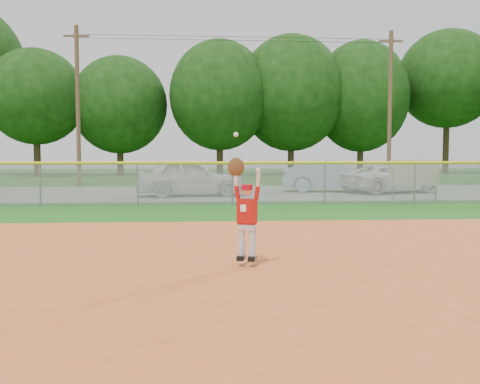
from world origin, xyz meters
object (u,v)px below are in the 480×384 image
object	(u,v)px
car_white_a	(190,178)
sponsor_sign	(414,174)
car_white_b	(392,179)
ballplayer	(245,209)
car_blue	(331,176)

from	to	relation	value
car_white_a	sponsor_sign	distance (m)	9.12
car_white_a	sponsor_sign	xyz separation A→B (m)	(8.72, -2.65, 0.24)
car_white_b	ballplayer	bearing A→B (deg)	133.00
car_white_a	ballplayer	xyz separation A→B (m)	(1.14, -14.52, 0.12)
car_white_b	sponsor_sign	world-z (taller)	sponsor_sign
car_blue	car_white_a	bearing A→B (deg)	115.43
car_blue	sponsor_sign	distance (m)	5.33
car_white_a	sponsor_sign	bearing A→B (deg)	-114.96
car_blue	sponsor_sign	xyz separation A→B (m)	(2.10, -4.89, 0.27)
ballplayer	car_white_b	bearing A→B (deg)	62.76
car_white_a	sponsor_sign	size ratio (longest dim) A/B	2.75
car_white_a	car_white_b	size ratio (longest dim) A/B	0.98
car_white_a	car_blue	distance (m)	6.99
car_blue	sponsor_sign	world-z (taller)	sponsor_sign
car_white_a	ballplayer	size ratio (longest dim) A/B	2.28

